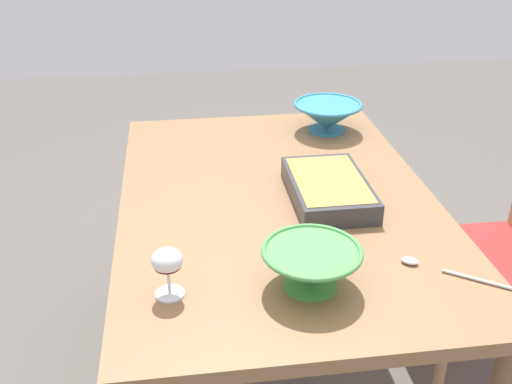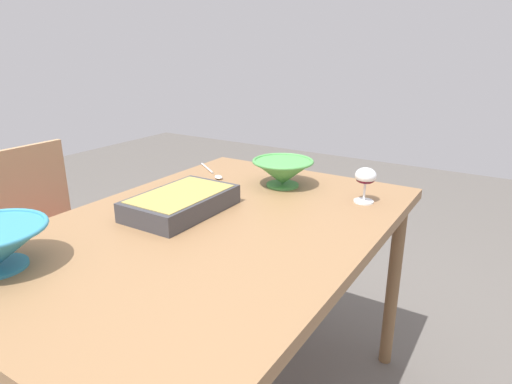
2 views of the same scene
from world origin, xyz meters
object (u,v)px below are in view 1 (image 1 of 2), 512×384
Objects in this scene: small_bowl at (327,116)px; serving_spoon at (433,267)px; wine_glass at (167,264)px; casserole_dish at (328,188)px; mixing_bowl at (313,266)px; dining_table at (278,217)px; chair at (512,245)px.

small_bowl reaches higher than serving_spoon.
wine_glass is 0.55× the size of serving_spoon.
casserole_dish is 1.59× the size of serving_spoon.
serving_spoon is (-0.40, -0.17, -0.03)m from casserole_dish.
wine_glass is 0.53× the size of mixing_bowl.
mixing_bowl reaches higher than dining_table.
wine_glass reaches higher than serving_spoon.
chair reaches higher than mixing_bowl.
casserole_dish is at bearing -101.43° from dining_table.
mixing_bowl reaches higher than serving_spoon.
chair reaches higher than casserole_dish.
chair is 1.04m from mixing_bowl.
small_bowl is at bearing 2.49° from serving_spoon.
chair is 0.77m from casserole_dish.
small_bowl is (0.45, 0.57, 0.34)m from chair.
wine_glass is (-0.44, 0.33, 0.16)m from dining_table.
dining_table is 1.55× the size of chair.
chair reaches higher than serving_spoon.
wine_glass is at bearing 130.66° from casserole_dish.
chair is 3.99× the size of serving_spoon.
mixing_bowl reaches higher than casserole_dish.
chair is (0.05, -0.84, -0.21)m from dining_table.
casserole_dish is at bearing 96.77° from chair.
wine_glass reaches higher than small_bowl.
chair is 1.33m from wine_glass.
dining_table is 0.18m from casserole_dish.
small_bowl reaches higher than dining_table.
chair is at bearing -67.23° from wine_glass.
casserole_dish is at bearing -49.34° from wine_glass.
casserole_dish is (-0.03, -0.15, 0.11)m from dining_table.
wine_glass is at bearing 87.94° from mixing_bowl.
wine_glass is 0.34m from mixing_bowl.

